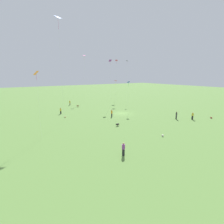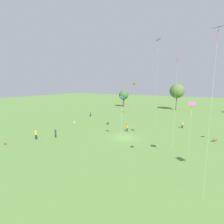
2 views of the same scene
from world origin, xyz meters
The scene contains 20 objects.
ground_plane centered at (0.00, 0.00, 0.00)m, with size 240.00×240.00×0.00m, color #5B843D.
person_0 centered at (-19.44, 14.41, 0.85)m, with size 0.53×0.53×1.72m.
person_1 centered at (19.53, 6.97, 0.82)m, with size 0.46×0.46×1.66m.
person_2 centered at (-11.58, -6.72, 0.89)m, with size 0.38×0.38×1.76m.
person_3 centered at (-13.86, -9.41, 0.84)m, with size 0.44×0.44×1.70m.
person_4 centered at (8.30, 13.59, 0.80)m, with size 0.52×0.52×1.62m.
person_5 centered at (-1.53, 4.31, 0.87)m, with size 0.46×0.46×1.73m.
kite_0 centered at (1.31, 15.08, 20.09)m, with size 1.41×1.48×21.28m.
kite_1 centered at (12.24, -6.36, 7.69)m, with size 1.03×1.01×8.12m.
kite_2 centered at (-7.80, 21.73, 9.81)m, with size 0.92×0.74×10.54m.
kite_3 centered at (9.52, -2.48, 13.12)m, with size 0.57×0.78×14.30m.
kite_4 centered at (0.59, -2.37, 7.59)m, with size 0.60×0.67×8.20m.
kite_5 centered at (25.67, -1.57, 15.77)m, with size 1.18×1.18×16.91m.
kite_6 centered at (22.69, -13.97, 14.56)m, with size 1.15×1.18×15.60m.
kite_7 centered at (14.40, -12.66, 13.40)m, with size 0.82×0.81×14.79m.
dog_0 centered at (-8.60, 7.68, 0.36)m, with size 0.37×0.74×0.55m.
dog_1 centered at (15.08, 6.12, 0.40)m, with size 0.84×0.50×0.59m.
picnic_bag_0 centered at (-15.68, -14.07, 0.16)m, with size 0.36×0.34×0.32m.
picnic_bag_1 centered at (-17.56, 4.84, 0.14)m, with size 0.38×0.38×0.29m.
picnic_bag_2 centered at (3.77, 14.01, 0.14)m, with size 0.34×0.33×0.28m.
Camera 1 is at (-35.65, 26.91, 10.07)m, focal length 28.00 mm.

